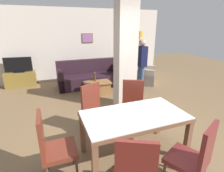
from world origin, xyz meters
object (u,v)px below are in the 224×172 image
object	(u,v)px
armchair	(142,76)
tv_stand	(21,79)
dining_table	(134,123)
dining_chair_far_right	(133,103)
dining_chair_near_left	(135,170)
dining_chair_head_left	(52,145)
sofa	(89,77)
coffee_table	(98,88)
dining_chair_far_left	(95,108)
floor_lamp	(139,39)
tv_screen	(18,65)
dining_chair_near_right	(194,156)
bottle	(95,78)
standing_person	(141,61)

from	to	relation	value
armchair	tv_stand	world-z (taller)	armchair
dining_table	dining_chair_far_right	bearing A→B (deg)	63.68
dining_chair_near_left	armchair	world-z (taller)	dining_chair_near_left
dining_chair_head_left	tv_stand	world-z (taller)	dining_chair_head_left
tv_stand	sofa	bearing A→B (deg)	-19.17
sofa	coffee_table	bearing A→B (deg)	91.43
dining_chair_far_left	tv_stand	size ratio (longest dim) A/B	1.00
dining_chair_far_right	floor_lamp	size ratio (longest dim) A/B	0.54
dining_table	floor_lamp	size ratio (longest dim) A/B	0.87
tv_stand	dining_chair_far_left	bearing A→B (deg)	-65.52
dining_table	tv_screen	world-z (taller)	tv_screen
sofa	tv_screen	xyz separation A→B (m)	(-2.31, 0.80, 0.47)
floor_lamp	dining_chair_near_right	bearing A→B (deg)	-111.88
bottle	dining_table	bearing A→B (deg)	-93.69
dining_chair_near_left	tv_stand	xyz separation A→B (m)	(-1.69, 5.38, -0.28)
coffee_table	standing_person	world-z (taller)	standing_person
coffee_table	tv_stand	size ratio (longest dim) A/B	0.79
tv_screen	standing_person	size ratio (longest dim) A/B	0.53
dining_chair_far_left	dining_chair_head_left	size ratio (longest dim) A/B	1.00
tv_screen	sofa	bearing A→B (deg)	167.74
armchair	tv_stand	xyz separation A→B (m)	(-4.25, 1.18, -0.01)
dining_table	floor_lamp	xyz separation A→B (m)	(2.46, 4.27, 0.94)
dining_chair_near_left	coffee_table	bearing A→B (deg)	107.00
dining_chair_near_right	coffee_table	distance (m)	3.70
tv_stand	tv_screen	distance (m)	0.51
dining_table	dining_chair_far_right	xyz separation A→B (m)	(0.40, 0.81, -0.07)
coffee_table	dining_chair_near_right	bearing A→B (deg)	-87.49
armchair	tv_screen	bearing A→B (deg)	-69.93
coffee_table	standing_person	distance (m)	1.66
dining_chair_near_right	dining_chair_near_left	bearing A→B (deg)	150.32
tv_stand	tv_screen	world-z (taller)	tv_screen
sofa	dining_chair_head_left	bearing A→B (deg)	69.00
dining_chair_far_left	tv_screen	bearing A→B (deg)	-90.25
tv_screen	dining_chair_near_right	bearing A→B (deg)	121.53
dining_chair_near_right	sofa	world-z (taller)	dining_chair_near_right
tv_screen	floor_lamp	size ratio (longest dim) A/B	0.48
coffee_table	standing_person	size ratio (longest dim) A/B	0.48
coffee_table	dining_chair_far_right	bearing A→B (deg)	-85.39
dining_chair_near_left	dining_chair_head_left	xyz separation A→B (m)	(-0.84, 0.79, 0.00)
standing_person	armchair	bearing A→B (deg)	-31.99
dining_chair_near_left	armchair	bearing A→B (deg)	85.70
armchair	tv_screen	size ratio (longest dim) A/B	1.33
tv_stand	floor_lamp	world-z (taller)	floor_lamp
coffee_table	tv_stand	distance (m)	2.92
tv_screen	dining_chair_head_left	bearing A→B (deg)	107.46
dining_chair_far_left	floor_lamp	world-z (taller)	floor_lamp
dining_chair_far_right	bottle	xyz separation A→B (m)	(-0.21, 2.16, -0.01)
dining_chair_far_right	sofa	distance (m)	2.99
tv_screen	standing_person	world-z (taller)	standing_person
dining_chair_far_left	dining_chair_near_right	xyz separation A→B (m)	(0.80, -1.72, 0.00)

